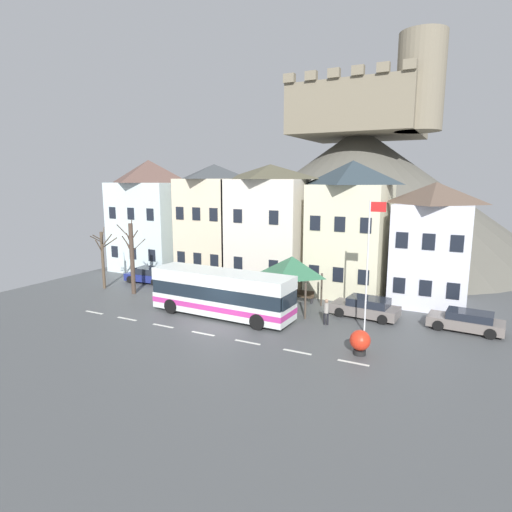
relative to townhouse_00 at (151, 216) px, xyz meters
name	(u,v)px	position (x,y,z in m)	size (l,w,h in m)	color
ground_plane	(215,328)	(14.90, -11.72, -5.48)	(40.00, 60.00, 0.07)	#4C4F51
townhouse_00	(151,216)	(0.00, 0.00, 0.00)	(6.99, 5.50, 10.91)	silver
townhouse_01	(215,222)	(7.44, 0.19, -0.26)	(5.25, 5.89, 10.40)	beige
townhouse_02	(270,225)	(13.14, 0.03, -0.31)	(6.46, 5.56, 10.29)	silver
townhouse_03	(351,228)	(20.05, 0.38, -0.21)	(5.65, 6.26, 10.48)	beige
townhouse_04	(432,244)	(26.15, 0.01, -1.03)	(5.15, 5.53, 8.86)	silver
hilltop_castle	(358,187)	(15.50, 20.75, 2.66)	(43.49, 43.49, 24.09)	#59574E
transit_bus	(222,294)	(14.15, -9.63, -3.91)	(10.02, 2.87, 3.05)	silver
bus_shelter	(292,266)	(17.66, -5.96, -2.39)	(3.60, 3.60, 3.77)	#473D33
parked_car_00	(366,308)	(22.79, -5.45, -4.80)	(4.45, 2.26, 1.34)	slate
parked_car_01	(149,275)	(3.32, -4.40, -4.80)	(4.05, 2.24, 1.33)	navy
parked_car_02	(467,321)	(28.80, -5.34, -4.84)	(4.34, 2.10, 1.23)	slate
parked_car_03	(200,282)	(9.02, -4.72, -4.76)	(4.17, 1.99, 1.42)	#305236
pedestrian_00	(282,304)	(17.82, -7.99, -4.55)	(0.34, 0.34, 1.63)	#2D2D38
pedestrian_01	(326,310)	(20.90, -8.11, -4.49)	(0.32, 0.30, 1.66)	black
public_bench	(304,296)	(17.87, -4.01, -4.99)	(1.47, 0.48, 0.87)	#473828
flagpole	(369,259)	(23.46, -8.41, -0.95)	(0.95, 0.10, 7.86)	silver
harbour_buoy	(360,341)	(23.93, -11.82, -4.72)	(1.08, 1.08, 1.33)	black
bare_tree_00	(132,257)	(4.81, -7.94, -2.49)	(1.91, 1.65, 5.85)	#47382D
bare_tree_01	(103,257)	(1.47, -7.79, -2.75)	(1.66, 2.31, 5.08)	brown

